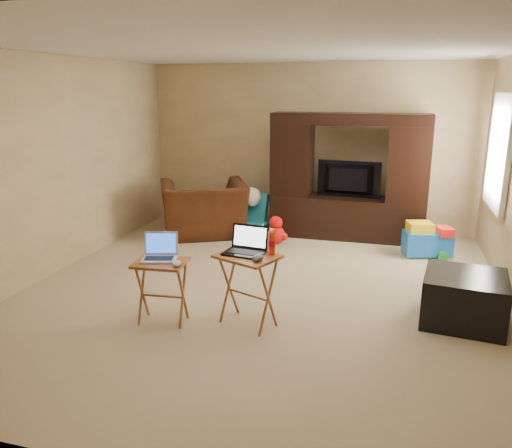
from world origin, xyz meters
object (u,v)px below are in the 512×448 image
(television, at_px, (348,180))
(ottoman, at_px, (464,299))
(laptop_left, at_px, (158,248))
(water_bottle, at_px, (272,243))
(tray_table_right, at_px, (248,290))
(plush_toy, at_px, (276,230))
(recliner, at_px, (204,209))
(mouse_left, at_px, (177,263))
(push_toy, at_px, (428,239))
(mouse_right, at_px, (258,258))
(tray_table_left, at_px, (162,292))
(laptop_right, at_px, (244,241))
(entertainment_center, at_px, (348,177))
(child_rocker, at_px, (249,215))

(television, bearing_deg, ottoman, 123.82)
(laptop_left, distance_m, water_bottle, 1.03)
(television, distance_m, tray_table_right, 3.17)
(plush_toy, bearing_deg, television, 32.47)
(recliner, bearing_deg, mouse_left, 80.21)
(push_toy, bearing_deg, laptop_left, -148.12)
(recliner, distance_m, mouse_left, 3.04)
(plush_toy, xyz_separation_m, mouse_right, (0.47, -2.62, 0.50))
(tray_table_left, height_order, mouse_left, mouse_left)
(laptop_left, bearing_deg, laptop_right, -3.91)
(entertainment_center, bearing_deg, recliner, -167.57)
(entertainment_center, xyz_separation_m, mouse_right, (-0.44, -3.25, -0.19))
(tray_table_right, bearing_deg, television, 101.61)
(tray_table_right, bearing_deg, laptop_left, -148.25)
(television, bearing_deg, tray_table_right, 84.94)
(ottoman, height_order, tray_table_left, tray_table_left)
(child_rocker, xyz_separation_m, ottoman, (2.75, -2.26, -0.08))
(recliner, xyz_separation_m, water_bottle, (1.68, -2.58, 0.38))
(entertainment_center, height_order, mouse_right, entertainment_center)
(recliner, bearing_deg, laptop_left, 76.60)
(child_rocker, distance_m, water_bottle, 3.00)
(television, height_order, water_bottle, television)
(mouse_left, bearing_deg, ottoman, 18.48)
(mouse_right, height_order, water_bottle, water_bottle)
(entertainment_center, xyz_separation_m, mouse_left, (-1.15, -3.36, -0.28))
(tray_table_left, bearing_deg, ottoman, 10.88)
(laptop_left, distance_m, laptop_right, 0.79)
(ottoman, distance_m, laptop_right, 2.11)
(child_rocker, xyz_separation_m, water_bottle, (1.04, -2.78, 0.47))
(television, relative_size, mouse_right, 6.64)
(tray_table_right, height_order, mouse_right, mouse_right)
(tray_table_left, bearing_deg, mouse_right, -1.95)
(tray_table_left, bearing_deg, child_rocker, 86.16)
(entertainment_center, bearing_deg, child_rocker, -169.77)
(laptop_left, bearing_deg, water_bottle, -3.34)
(laptop_left, height_order, mouse_right, laptop_left)
(child_rocker, xyz_separation_m, plush_toy, (0.49, -0.36, -0.10))
(television, bearing_deg, plush_toy, 37.81)
(tray_table_right, relative_size, water_bottle, 3.25)
(tray_table_left, bearing_deg, plush_toy, 75.82)
(mouse_left, relative_size, water_bottle, 0.58)
(entertainment_center, relative_size, water_bottle, 10.54)
(push_toy, relative_size, water_bottle, 2.92)
(plush_toy, distance_m, laptop_right, 2.57)
(television, xyz_separation_m, water_bottle, (-0.37, -3.00, -0.08))
(ottoman, bearing_deg, tray_table_right, -162.67)
(plush_toy, xyz_separation_m, push_toy, (2.02, 0.03, 0.02))
(entertainment_center, height_order, tray_table_right, entertainment_center)
(entertainment_center, distance_m, push_toy, 1.43)
(laptop_right, xyz_separation_m, water_bottle, (0.24, 0.06, -0.02))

